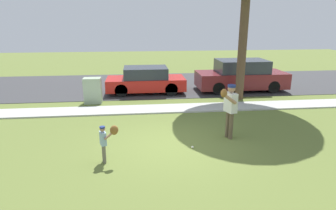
{
  "coord_description": "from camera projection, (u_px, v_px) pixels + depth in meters",
  "views": [
    {
      "loc": [
        -0.96,
        -8.15,
        3.67
      ],
      "look_at": [
        0.03,
        0.85,
        1.0
      ],
      "focal_mm": 30.97,
      "sensor_mm": 36.0,
      "label": 1
    }
  ],
  "objects": [
    {
      "name": "ground_plane",
      "position": [
        161.0,
        110.0,
        12.25
      ],
      "size": [
        48.0,
        48.0,
        0.0
      ],
      "primitive_type": "plane",
      "color": "olive"
    },
    {
      "name": "sidewalk_strip",
      "position": [
        160.0,
        109.0,
        12.33
      ],
      "size": [
        36.0,
        1.2,
        0.06
      ],
      "primitive_type": "cube",
      "color": "#B2B2AD",
      "rests_on": "ground"
    },
    {
      "name": "road_surface",
      "position": [
        153.0,
        84.0,
        17.11
      ],
      "size": [
        36.0,
        6.8,
        0.02
      ],
      "primitive_type": "cube",
      "color": "#38383A",
      "rests_on": "ground"
    },
    {
      "name": "person_adult",
      "position": [
        230.0,
        106.0,
        9.06
      ],
      "size": [
        0.66,
        0.79,
        1.75
      ],
      "rotation": [
        0.0,
        0.0,
        -2.82
      ],
      "color": "brown",
      "rests_on": "ground"
    },
    {
      "name": "person_child",
      "position": [
        106.0,
        138.0,
        7.57
      ],
      "size": [
        0.54,
        0.35,
        1.06
      ],
      "rotation": [
        0.0,
        0.0,
        0.32
      ],
      "color": "#6B6656",
      "rests_on": "ground"
    },
    {
      "name": "baseball",
      "position": [
        192.0,
        147.0,
        8.6
      ],
      "size": [
        0.07,
        0.07,
        0.07
      ],
      "primitive_type": "sphere",
      "color": "white",
      "rests_on": "ground"
    },
    {
      "name": "utility_cabinet",
      "position": [
        93.0,
        91.0,
        13.14
      ],
      "size": [
        0.77,
        0.53,
        1.17
      ],
      "primitive_type": "cube",
      "color": "#9EB293",
      "rests_on": "ground"
    },
    {
      "name": "parked_hatchback_red",
      "position": [
        146.0,
        80.0,
        14.99
      ],
      "size": [
        4.0,
        1.75,
        1.33
      ],
      "color": "red",
      "rests_on": "road_surface"
    },
    {
      "name": "parked_suv_maroon",
      "position": [
        241.0,
        76.0,
        15.47
      ],
      "size": [
        4.7,
        1.9,
        1.63
      ],
      "color": "maroon",
      "rests_on": "road_surface"
    }
  ]
}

